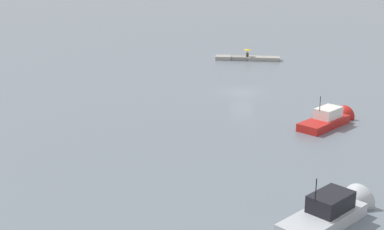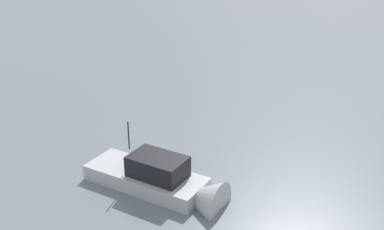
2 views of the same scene
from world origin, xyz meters
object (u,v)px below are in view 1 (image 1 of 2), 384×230
umbrella_open_yellow (248,49)px  motorboat_red_near (330,120)px  motorboat_grey_far (334,212)px  person_seated_brown_left (247,55)px

umbrella_open_yellow → motorboat_red_near: (-8.86, 32.03, -1.25)m
motorboat_red_near → motorboat_grey_far: size_ratio=0.96×
umbrella_open_yellow → motorboat_grey_far: motorboat_grey_far is taller
umbrella_open_yellow → motorboat_grey_far: (-6.83, 51.55, -1.23)m
umbrella_open_yellow → motorboat_red_near: size_ratio=0.18×
person_seated_brown_left → umbrella_open_yellow: bearing=-87.2°
umbrella_open_yellow → person_seated_brown_left: bearing=96.3°
person_seated_brown_left → motorboat_grey_far: bearing=94.0°
person_seated_brown_left → motorboat_red_near: (-8.86, 31.99, -0.41)m
umbrella_open_yellow → motorboat_grey_far: bearing=97.6°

